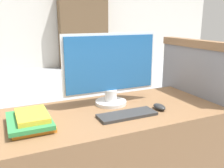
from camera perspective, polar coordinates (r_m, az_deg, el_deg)
The scene contains 7 objects.
wall_back at distance 6.77m, azimuth -21.30°, elevation 14.74°, with size 12.00×0.06×2.80m.
carrel_divider at distance 1.86m, azimuth 17.94°, elevation -8.03°, with size 0.07×0.68×1.14m.
monitor at distance 1.46m, azimuth -0.31°, elevation 3.62°, with size 0.58×0.19×0.42m.
keyboard at distance 1.33m, azimuth 3.48°, elevation -7.03°, with size 0.32×0.11×0.02m.
mouse at distance 1.44m, azimuth 10.77°, elevation -5.16°, with size 0.05×0.09×0.03m.
book_stack at distance 1.27m, azimuth -18.08°, elevation -7.90°, with size 0.21×0.27×0.07m.
bookshelf_far at distance 6.87m, azimuth -6.51°, elevation 11.93°, with size 1.31×0.32×1.92m.
Camera 1 is at (-0.48, -0.90, 1.28)m, focal length 40.00 mm.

